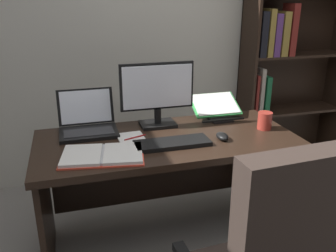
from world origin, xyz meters
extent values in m
cube|color=beige|center=(0.00, 1.98, 1.28)|extent=(5.06, 0.12, 2.56)
cube|color=black|center=(-0.24, 0.89, 0.71)|extent=(1.51, 0.69, 0.04)
cube|color=black|center=(-0.97, 0.89, 0.35)|extent=(0.03, 0.63, 0.69)
cube|color=black|center=(0.48, 0.89, 0.35)|extent=(0.03, 0.63, 0.69)
cube|color=black|center=(-0.24, 1.21, 0.38)|extent=(1.39, 0.03, 0.49)
cube|color=black|center=(0.71, 1.76, 1.02)|extent=(0.02, 0.29, 2.04)
cube|color=black|center=(1.18, 1.90, 1.02)|extent=(0.96, 0.01, 2.04)
cube|color=black|center=(1.18, 1.76, 0.01)|extent=(0.91, 0.27, 0.02)
cube|color=navy|center=(0.77, 1.71, 0.17)|extent=(0.06, 0.17, 0.30)
cube|color=gray|center=(0.84, 1.73, 0.17)|extent=(0.04, 0.21, 0.30)
cube|color=olive|center=(0.89, 1.71, 0.22)|extent=(0.04, 0.16, 0.40)
cube|color=#195633|center=(0.94, 1.72, 0.16)|extent=(0.04, 0.19, 0.27)
cube|color=#195633|center=(0.99, 1.72, 0.16)|extent=(0.05, 0.19, 0.28)
cube|color=gold|center=(1.04, 1.73, 0.20)|extent=(0.03, 0.20, 0.35)
cube|color=black|center=(1.18, 1.76, 0.52)|extent=(0.91, 0.27, 0.02)
cube|color=maroon|center=(0.76, 1.72, 0.70)|extent=(0.03, 0.19, 0.35)
cube|color=gray|center=(0.80, 1.72, 0.73)|extent=(0.03, 0.19, 0.41)
cube|color=#195633|center=(0.86, 1.73, 0.70)|extent=(0.05, 0.22, 0.34)
cube|color=black|center=(1.18, 1.76, 1.02)|extent=(0.91, 0.27, 0.02)
cube|color=black|center=(0.77, 1.71, 1.21)|extent=(0.06, 0.17, 0.36)
cube|color=olive|center=(0.84, 1.74, 1.22)|extent=(0.05, 0.23, 0.38)
cube|color=#512D66|center=(0.90, 1.71, 1.20)|extent=(0.06, 0.18, 0.34)
cube|color=olive|center=(0.97, 1.73, 1.21)|extent=(0.06, 0.21, 0.36)
cube|color=maroon|center=(1.04, 1.71, 1.24)|extent=(0.06, 0.17, 0.42)
cube|color=#2D231E|center=(-0.08, -0.14, 0.75)|extent=(0.48, 0.13, 0.66)
cube|color=black|center=(0.19, 0.07, 0.51)|extent=(0.07, 0.39, 0.04)
cube|color=black|center=(-0.25, 1.11, 0.74)|extent=(0.22, 0.16, 0.02)
cylinder|color=black|center=(-0.25, 1.11, 0.80)|extent=(0.04, 0.04, 0.09)
cube|color=black|center=(-0.25, 1.12, 0.99)|extent=(0.46, 0.02, 0.29)
cube|color=white|center=(-0.25, 1.10, 0.99)|extent=(0.43, 0.00, 0.26)
cube|color=black|center=(-0.68, 1.07, 0.74)|extent=(0.34, 0.24, 0.02)
cube|color=#2D2D30|center=(-0.68, 1.05, 0.76)|extent=(0.29, 0.13, 0.00)
cube|color=black|center=(-0.68, 1.22, 0.86)|extent=(0.34, 0.06, 0.22)
cube|color=white|center=(-0.68, 1.21, 0.87)|extent=(0.31, 0.05, 0.20)
cube|color=black|center=(-0.25, 0.78, 0.74)|extent=(0.42, 0.15, 0.02)
ellipsoid|color=black|center=(0.05, 0.78, 0.75)|extent=(0.06, 0.10, 0.04)
cube|color=black|center=(0.18, 1.09, 0.74)|extent=(0.14, 0.12, 0.01)
cube|color=black|center=(0.18, 1.04, 0.75)|extent=(0.29, 0.01, 0.01)
cube|color=green|center=(0.18, 1.19, 0.81)|extent=(0.32, 0.21, 0.11)
cube|color=silver|center=(0.18, 1.19, 0.82)|extent=(0.30, 0.19, 0.10)
cube|color=#DB422D|center=(-0.74, 0.75, 0.74)|extent=(0.25, 0.29, 0.01)
cube|color=#DB422D|center=(-0.53, 0.71, 0.74)|extent=(0.25, 0.29, 0.01)
cube|color=silver|center=(-0.74, 0.75, 0.75)|extent=(0.23, 0.28, 0.02)
cube|color=silver|center=(-0.53, 0.71, 0.75)|extent=(0.23, 0.28, 0.02)
cylinder|color=#B7B7BC|center=(-0.64, 0.73, 0.74)|extent=(0.06, 0.24, 0.02)
cube|color=silver|center=(-0.45, 0.92, 0.74)|extent=(0.16, 0.22, 0.01)
cylinder|color=maroon|center=(-0.43, 0.92, 0.75)|extent=(0.13, 0.06, 0.01)
cylinder|color=maroon|center=(0.38, 0.87, 0.79)|extent=(0.09, 0.09, 0.11)
camera|label=1|loc=(-0.77, -0.97, 1.52)|focal=38.25mm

